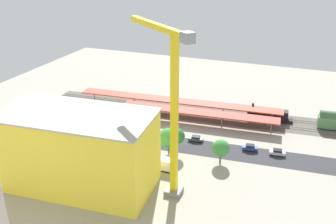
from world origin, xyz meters
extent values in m
plane|color=#9E998C|center=(0.00, 0.00, 0.00)|extent=(171.60, 171.60, 0.00)
cube|color=#5B544C|center=(0.00, -19.69, 0.00)|extent=(107.92, 20.84, 0.01)
cube|color=#2D2D33|center=(0.00, 3.58, 0.00)|extent=(107.61, 16.33, 0.01)
cube|color=#9E9EA8|center=(0.00, -23.17, 0.18)|extent=(107.00, 7.48, 0.12)
cube|color=#9E9EA8|center=(0.00, -21.73, 0.18)|extent=(107.00, 7.48, 0.12)
cube|color=#9E9EA8|center=(0.00, -17.65, 0.18)|extent=(107.00, 7.48, 0.12)
cube|color=#9E9EA8|center=(0.00, -16.21, 0.18)|extent=(107.00, 7.48, 0.12)
cube|color=#B73328|center=(-1.67, -11.88, 3.88)|extent=(49.96, 8.53, 0.44)
cylinder|color=slate|center=(-23.99, -13.41, 1.83)|extent=(0.30, 0.30, 3.66)
cylinder|color=slate|center=(-9.11, -12.39, 1.83)|extent=(0.30, 0.30, 3.66)
cylinder|color=slate|center=(5.77, -11.36, 1.83)|extent=(0.30, 0.30, 3.66)
cylinder|color=slate|center=(20.65, -10.34, 1.83)|extent=(0.30, 0.30, 3.66)
cube|color=#C63D2D|center=(7.43, -18.09, 4.15)|extent=(68.90, 9.69, 0.39)
cylinder|color=slate|center=(-23.42, -20.21, 1.98)|extent=(0.30, 0.30, 3.96)
cylinder|color=slate|center=(-7.99, -19.15, 1.98)|extent=(0.30, 0.30, 3.96)
cylinder|color=slate|center=(7.43, -18.09, 1.98)|extent=(0.30, 0.30, 3.96)
cylinder|color=slate|center=(22.86, -17.03, 1.98)|extent=(0.30, 0.30, 3.96)
cylinder|color=slate|center=(38.28, -15.97, 1.98)|extent=(0.30, 0.30, 3.96)
cube|color=black|center=(-22.63, -22.45, 0.50)|extent=(14.37, 3.52, 1.00)
cylinder|color=black|center=(-21.05, -22.34, 2.42)|extent=(11.23, 3.59, 2.84)
cube|color=black|center=(-26.57, -22.72, 1.81)|extent=(3.37, 3.25, 3.62)
cylinder|color=black|center=(-17.03, -22.07, 4.54)|extent=(0.70, 0.70, 1.40)
cube|color=black|center=(-27.19, -0.27, 0.15)|extent=(3.63, 2.12, 0.30)
cube|color=silver|center=(-27.19, -0.27, 0.70)|extent=(4.30, 2.27, 0.80)
cube|color=#1E2328|center=(-27.19, -0.27, 1.37)|extent=(2.47, 1.85, 0.55)
cube|color=black|center=(-19.92, -0.21, 0.15)|extent=(3.60, 2.03, 0.30)
cube|color=navy|center=(-19.92, -0.21, 0.72)|extent=(4.26, 2.17, 0.84)
cube|color=#1E2328|center=(-19.92, -0.21, 1.45)|extent=(2.45, 1.76, 0.62)
cube|color=black|center=(-11.95, 0.67, 0.15)|extent=(3.56, 1.95, 0.30)
cube|color=maroon|center=(-11.95, 0.67, 0.66)|extent=(4.22, 2.07, 0.71)
cube|color=#1E2328|center=(-11.95, 0.67, 1.34)|extent=(2.40, 1.73, 0.65)
cube|color=black|center=(-4.43, -0.30, 0.15)|extent=(3.69, 2.16, 0.30)
cube|color=#474C51|center=(-4.43, -0.30, 0.66)|extent=(4.37, 2.30, 0.72)
cube|color=#1E2328|center=(-4.43, -0.30, 1.28)|extent=(2.50, 1.89, 0.51)
cube|color=black|center=(3.43, -0.06, 0.15)|extent=(4.10, 2.18, 0.30)
cube|color=maroon|center=(3.43, -0.06, 0.69)|extent=(4.85, 2.33, 0.78)
cube|color=#1E2328|center=(3.43, -0.06, 1.36)|extent=(2.77, 1.91, 0.55)
cube|color=black|center=(10.32, -0.04, 0.15)|extent=(3.66, 1.93, 0.30)
cube|color=silver|center=(10.32, -0.04, 0.73)|extent=(4.34, 2.04, 0.85)
cube|color=#1E2328|center=(10.32, -0.04, 1.46)|extent=(2.46, 1.72, 0.61)
cube|color=black|center=(17.93, 0.35, 0.15)|extent=(3.96, 2.20, 0.30)
cube|color=silver|center=(17.93, 0.35, 0.67)|extent=(4.68, 2.36, 0.74)
cube|color=#1E2328|center=(17.93, 0.35, 1.30)|extent=(2.69, 1.90, 0.51)
cube|color=yellow|center=(14.57, 29.85, 8.86)|extent=(35.10, 18.80, 17.72)
cube|color=#ADA89E|center=(14.57, 29.85, 17.92)|extent=(35.74, 19.44, 0.40)
cube|color=gray|center=(-7.02, 25.65, 0.60)|extent=(3.60, 3.60, 1.20)
cube|color=yellow|center=(-7.02, 25.65, 17.83)|extent=(1.40, 1.40, 35.67)
cube|color=yellow|center=(-0.99, 20.53, 36.27)|extent=(17.40, 15.04, 1.20)
cube|color=gray|center=(-10.44, 28.57, 36.27)|extent=(3.12, 3.08, 2.00)
cube|color=black|center=(0.34, 17.32, 0.25)|extent=(10.08, 2.27, 0.50)
cube|color=white|center=(-0.74, 17.32, 1.85)|extent=(7.91, 2.51, 2.71)
cube|color=#334C8C|center=(4.30, 17.33, 1.69)|extent=(2.18, 2.50, 2.37)
cube|color=black|center=(21.76, 17.50, 0.25)|extent=(9.90, 2.79, 0.50)
cube|color=white|center=(20.74, 17.45, 1.89)|extent=(7.88, 2.93, 2.78)
cube|color=silver|center=(25.63, 17.71, 1.69)|extent=(2.17, 2.62, 2.39)
cylinder|color=brown|center=(-1.77, 8.51, 1.92)|extent=(0.47, 0.47, 3.84)
sphere|color=#28662D|center=(-1.77, 8.51, 5.30)|extent=(4.16, 4.16, 4.16)
cylinder|color=brown|center=(31.13, 8.11, 1.98)|extent=(0.58, 0.58, 3.97)
sphere|color=#28662D|center=(31.13, 8.11, 6.10)|extent=(6.09, 6.09, 6.09)
cylinder|color=brown|center=(35.51, 7.63, 1.30)|extent=(0.54, 0.54, 2.60)
sphere|color=#2D7233|center=(35.51, 7.63, 4.39)|extent=(5.11, 5.11, 5.11)
cylinder|color=brown|center=(-13.74, 9.02, 1.37)|extent=(0.45, 0.45, 2.74)
sphere|color=#38843D|center=(-13.74, 9.02, 4.30)|extent=(4.47, 4.47, 4.47)
cylinder|color=brown|center=(0.33, 9.23, 1.39)|extent=(0.39, 0.39, 2.78)
sphere|color=#38843D|center=(0.33, 9.23, 4.71)|extent=(5.50, 5.50, 5.50)
cylinder|color=#333333|center=(22.54, -0.63, 3.14)|extent=(0.16, 0.16, 6.29)
cube|color=black|center=(22.54, -0.63, 6.74)|extent=(0.36, 0.36, 0.90)
sphere|color=yellow|center=(22.76, -0.63, 6.74)|extent=(0.20, 0.20, 0.20)
camera|label=1|loc=(-30.38, 91.61, 50.58)|focal=39.88mm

